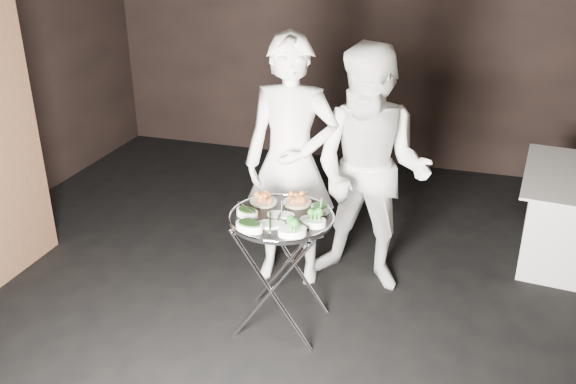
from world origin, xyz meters
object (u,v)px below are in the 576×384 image
(waiter_right, at_px, (371,172))
(tray_stand, at_px, (281,267))
(serving_tray, at_px, (281,217))
(waiter_left, at_px, (291,163))

(waiter_right, bearing_deg, tray_stand, -113.70)
(serving_tray, height_order, waiter_left, waiter_left)
(waiter_right, bearing_deg, waiter_left, -164.89)
(tray_stand, bearing_deg, waiter_left, 101.45)
(serving_tray, height_order, waiter_right, waiter_right)
(tray_stand, xyz_separation_m, waiter_right, (0.45, 0.72, 0.46))
(serving_tray, relative_size, waiter_left, 0.36)
(waiter_left, bearing_deg, serving_tray, -84.28)
(waiter_left, bearing_deg, waiter_right, 1.37)
(serving_tray, xyz_separation_m, waiter_right, (0.45, 0.72, 0.09))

